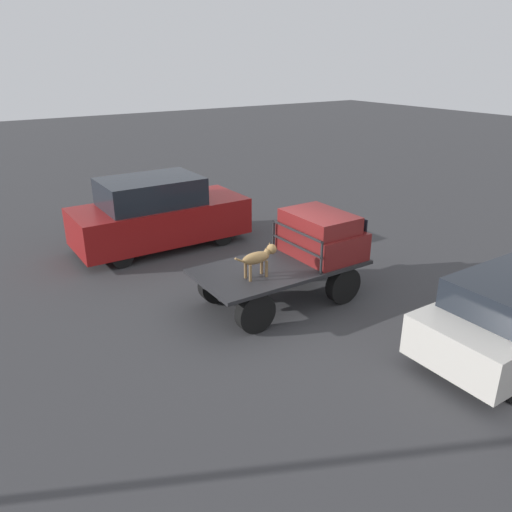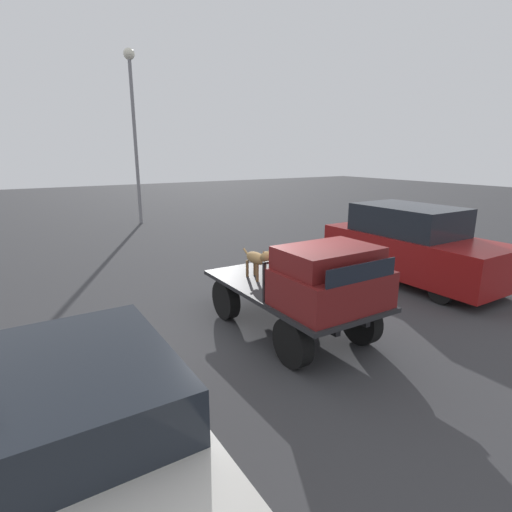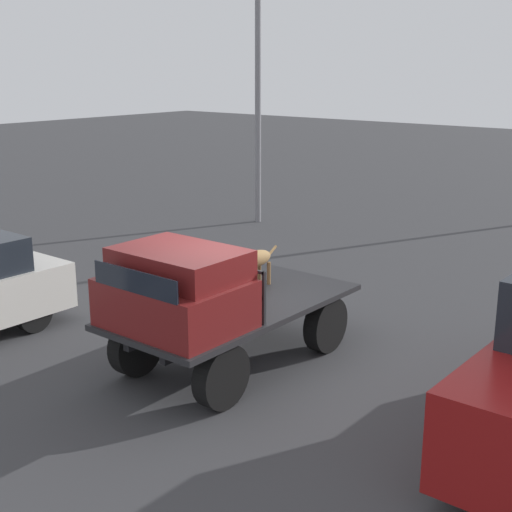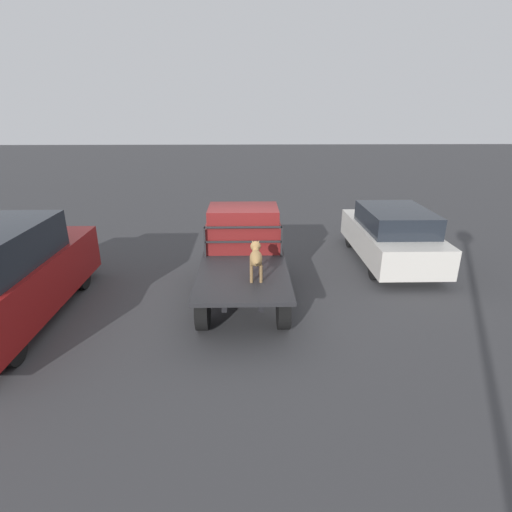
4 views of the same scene
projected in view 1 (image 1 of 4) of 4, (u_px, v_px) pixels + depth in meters
ground_plane at (280, 301)px, 11.26m from camera, size 80.00×80.00×0.00m
flatbed_truck at (280, 276)px, 11.02m from camera, size 3.77×1.89×0.90m
truck_cab at (321, 235)px, 11.32m from camera, size 1.35×1.77×1.01m
truck_headboard at (296, 241)px, 10.96m from camera, size 0.04×1.77×0.72m
dog at (260, 257)px, 10.19m from camera, size 1.04×0.25×0.69m
parked_pickup_far at (158, 214)px, 14.14m from camera, size 4.88×2.04×2.04m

